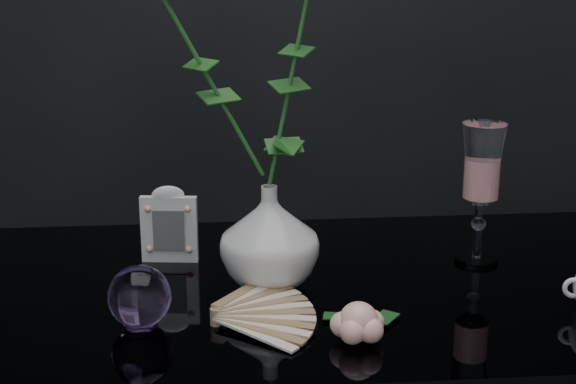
{
  "coord_description": "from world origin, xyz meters",
  "views": [
    {
      "loc": [
        -0.15,
        -1.11,
        1.26
      ],
      "look_at": [
        -0.05,
        -0.02,
        0.92
      ],
      "focal_mm": 55.0,
      "sensor_mm": 36.0,
      "label": 1
    }
  ],
  "objects_px": {
    "vase": "(270,236)",
    "loose_rose": "(359,322)",
    "wine_glass": "(480,194)",
    "picture_frame": "(169,224)",
    "paperweight": "(139,297)"
  },
  "relations": [
    {
      "from": "vase",
      "to": "loose_rose",
      "type": "height_order",
      "value": "vase"
    },
    {
      "from": "vase",
      "to": "loose_rose",
      "type": "relative_size",
      "value": 0.98
    },
    {
      "from": "wine_glass",
      "to": "picture_frame",
      "type": "bearing_deg",
      "value": 174.92
    },
    {
      "from": "vase",
      "to": "paperweight",
      "type": "bearing_deg",
      "value": -145.58
    },
    {
      "from": "vase",
      "to": "wine_glass",
      "type": "distance_m",
      "value": 0.33
    },
    {
      "from": "picture_frame",
      "to": "paperweight",
      "type": "height_order",
      "value": "picture_frame"
    },
    {
      "from": "vase",
      "to": "wine_glass",
      "type": "relative_size",
      "value": 0.68
    },
    {
      "from": "picture_frame",
      "to": "loose_rose",
      "type": "relative_size",
      "value": 0.8
    },
    {
      "from": "wine_glass",
      "to": "picture_frame",
      "type": "relative_size",
      "value": 1.79
    },
    {
      "from": "vase",
      "to": "wine_glass",
      "type": "bearing_deg",
      "value": 11.51
    },
    {
      "from": "picture_frame",
      "to": "wine_glass",
      "type": "bearing_deg",
      "value": 1.9
    },
    {
      "from": "picture_frame",
      "to": "loose_rose",
      "type": "height_order",
      "value": "picture_frame"
    },
    {
      "from": "paperweight",
      "to": "loose_rose",
      "type": "distance_m",
      "value": 0.28
    },
    {
      "from": "vase",
      "to": "loose_rose",
      "type": "xyz_separation_m",
      "value": [
        0.1,
        -0.19,
        -0.05
      ]
    },
    {
      "from": "picture_frame",
      "to": "loose_rose",
      "type": "xyz_separation_m",
      "value": [
        0.24,
        -0.29,
        -0.03
      ]
    }
  ]
}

